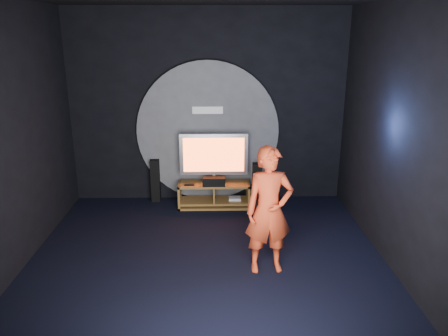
% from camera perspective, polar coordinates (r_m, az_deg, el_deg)
% --- Properties ---
extents(floor, '(5.00, 5.00, 0.00)m').
position_cam_1_polar(floor, '(6.22, -2.28, -12.24)').
color(floor, black).
rests_on(floor, ground).
extents(back_wall, '(5.00, 0.04, 3.50)m').
position_cam_1_polar(back_wall, '(8.01, -2.15, 7.91)').
color(back_wall, black).
rests_on(back_wall, ground).
extents(front_wall, '(5.00, 0.04, 3.50)m').
position_cam_1_polar(front_wall, '(3.20, -3.36, -7.27)').
color(front_wall, black).
rests_on(front_wall, ground).
extents(left_wall, '(0.04, 5.00, 3.50)m').
position_cam_1_polar(left_wall, '(6.15, -26.51, 3.10)').
color(left_wall, black).
rests_on(left_wall, ground).
extents(right_wall, '(0.04, 5.00, 3.50)m').
position_cam_1_polar(right_wall, '(6.05, 21.94, 3.47)').
color(right_wall, black).
rests_on(right_wall, ground).
extents(wall_disc_panel, '(2.60, 0.11, 2.60)m').
position_cam_1_polar(wall_disc_panel, '(8.05, -2.12, 4.69)').
color(wall_disc_panel, '#515156').
rests_on(wall_disc_panel, ground).
extents(media_console, '(1.29, 0.45, 0.45)m').
position_cam_1_polar(media_console, '(7.99, -1.26, -3.69)').
color(media_console, olive).
rests_on(media_console, ground).
extents(tv, '(1.22, 0.22, 0.89)m').
position_cam_1_polar(tv, '(7.82, -1.35, 1.58)').
color(tv, '#B6B6BE').
rests_on(tv, media_console).
extents(center_speaker, '(0.40, 0.15, 0.15)m').
position_cam_1_polar(center_speaker, '(7.74, -1.33, -1.80)').
color(center_speaker, black).
rests_on(center_speaker, media_console).
extents(remote, '(0.18, 0.05, 0.02)m').
position_cam_1_polar(remote, '(7.80, -4.55, -2.21)').
color(remote, black).
rests_on(remote, media_console).
extents(tower_speaker_left, '(0.16, 0.18, 0.81)m').
position_cam_1_polar(tower_speaker_left, '(8.28, -8.94, -1.60)').
color(tower_speaker_left, black).
rests_on(tower_speaker_left, ground).
extents(tower_speaker_right, '(0.16, 0.18, 0.81)m').
position_cam_1_polar(tower_speaker_right, '(7.96, 4.31, -2.22)').
color(tower_speaker_right, black).
rests_on(tower_speaker_right, ground).
extents(subwoofer, '(0.28, 0.28, 0.31)m').
position_cam_1_polar(subwoofer, '(7.44, 5.29, -5.77)').
color(subwoofer, black).
rests_on(subwoofer, ground).
extents(player, '(0.66, 0.47, 1.71)m').
position_cam_1_polar(player, '(5.72, 5.90, -5.56)').
color(player, red).
rests_on(player, ground).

